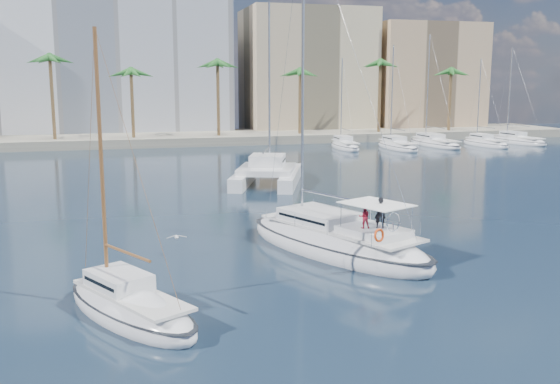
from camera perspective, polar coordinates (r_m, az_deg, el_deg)
name	(u,v)px	position (r m, az deg, el deg)	size (l,w,h in m)	color
ground	(309,257)	(31.59, 2.68, -6.00)	(160.00, 160.00, 0.00)	black
quay	(179,138)	(90.72, -9.24, 4.88)	(120.00, 14.00, 1.20)	gray
building_modern	(89,46)	(102.02, -17.08, 12.68)	(42.00, 16.00, 28.00)	white
building_beige	(307,73)	(103.72, 2.45, 10.85)	(20.00, 14.00, 20.00)	#BEAE88
building_tan_right	(423,79)	(109.63, 12.95, 10.05)	(18.00, 12.00, 18.00)	tan
palm_centre	(180,69)	(86.38, -9.14, 11.05)	(3.60, 3.60, 12.30)	brown
palm_right	(410,70)	(96.20, 11.82, 10.87)	(3.60, 3.60, 12.30)	brown
main_sloop	(335,242)	(32.55, 5.08, -4.54)	(8.80, 13.07, 18.61)	white
small_sloop	(129,307)	(24.42, -13.61, -10.20)	(5.98, 8.15, 11.38)	white
catamaran	(267,171)	(53.53, -1.16, 1.92)	(8.50, 11.49, 15.27)	white
seagull	(177,237)	(31.90, -9.44, -4.08)	(1.03, 0.44, 0.19)	silver
moored_yacht_a	(345,149)	(81.82, 5.95, 3.97)	(2.72, 9.35, 11.90)	white
moored_yacht_b	(397,149)	(82.57, 10.67, 3.90)	(3.14, 10.78, 13.72)	white
moored_yacht_c	(435,146)	(87.33, 13.95, 4.11)	(3.55, 12.21, 15.54)	white
moored_yacht_d	(485,146)	(88.99, 18.25, 4.01)	(2.72, 9.35, 11.90)	white
moored_yacht_e	(518,143)	(94.32, 20.89, 4.18)	(3.14, 10.78, 13.72)	white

